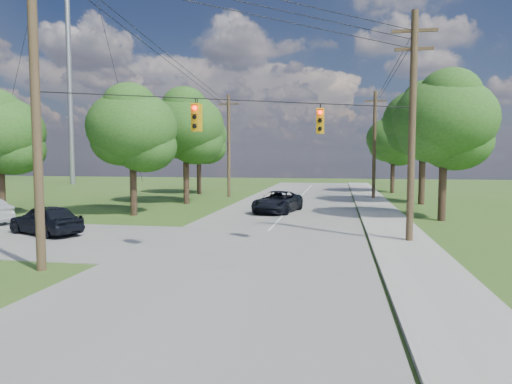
% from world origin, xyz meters
% --- Properties ---
extents(ground, '(140.00, 140.00, 0.00)m').
position_xyz_m(ground, '(0.00, 0.00, 0.00)').
color(ground, '#345B1E').
rests_on(ground, ground).
extents(main_road, '(10.00, 100.00, 0.03)m').
position_xyz_m(main_road, '(2.00, 5.00, 0.01)').
color(main_road, gray).
rests_on(main_road, ground).
extents(sidewalk_east, '(2.60, 100.00, 0.12)m').
position_xyz_m(sidewalk_east, '(8.70, 5.00, 0.06)').
color(sidewalk_east, '#A4A099').
rests_on(sidewalk_east, ground).
extents(pole_sw, '(2.00, 0.32, 12.00)m').
position_xyz_m(pole_sw, '(-4.60, 0.40, 6.23)').
color(pole_sw, brown).
rests_on(pole_sw, ground).
extents(pole_ne, '(2.00, 0.32, 10.50)m').
position_xyz_m(pole_ne, '(8.90, 8.00, 5.47)').
color(pole_ne, brown).
rests_on(pole_ne, ground).
extents(pole_north_e, '(2.00, 0.32, 10.00)m').
position_xyz_m(pole_north_e, '(8.90, 30.00, 5.13)').
color(pole_north_e, brown).
rests_on(pole_north_e, ground).
extents(pole_north_w, '(2.00, 0.32, 10.00)m').
position_xyz_m(pole_north_w, '(-5.00, 30.00, 5.13)').
color(pole_north_w, brown).
rests_on(pole_north_w, ground).
extents(power_lines, '(13.93, 29.62, 4.93)m').
position_xyz_m(power_lines, '(1.50, 11.54, 9.15)').
color(power_lines, black).
rests_on(power_lines, ground).
extents(traffic_signals, '(4.91, 3.27, 1.05)m').
position_xyz_m(traffic_signals, '(2.55, 4.43, 5.50)').
color(traffic_signals, '#CE940C').
rests_on(traffic_signals, ground).
extents(radio_mast, '(0.70, 0.70, 45.00)m').
position_xyz_m(radio_mast, '(-32.00, 46.00, 22.50)').
color(radio_mast, gray).
rests_on(radio_mast, ground).
extents(tree_w_near, '(6.00, 6.00, 8.40)m').
position_xyz_m(tree_w_near, '(-8.00, 15.00, 5.92)').
color(tree_w_near, '#412C20').
rests_on(tree_w_near, ground).
extents(tree_w_mid, '(6.40, 6.40, 9.22)m').
position_xyz_m(tree_w_mid, '(-7.00, 23.00, 6.58)').
color(tree_w_mid, '#412C20').
rests_on(tree_w_mid, ground).
extents(tree_w_far, '(6.00, 6.00, 8.73)m').
position_xyz_m(tree_w_far, '(-9.00, 33.00, 6.25)').
color(tree_w_far, '#412C20').
rests_on(tree_w_far, ground).
extents(tree_e_near, '(6.20, 6.20, 8.81)m').
position_xyz_m(tree_e_near, '(12.00, 16.00, 6.25)').
color(tree_e_near, '#412C20').
rests_on(tree_e_near, ground).
extents(tree_e_mid, '(6.60, 6.60, 9.64)m').
position_xyz_m(tree_e_mid, '(12.50, 26.00, 6.91)').
color(tree_e_mid, '#412C20').
rests_on(tree_e_mid, ground).
extents(tree_e_far, '(5.80, 5.80, 8.32)m').
position_xyz_m(tree_e_far, '(11.50, 38.00, 5.92)').
color(tree_e_far, '#412C20').
rests_on(tree_e_far, ground).
extents(tree_cross_n, '(5.60, 5.60, 7.91)m').
position_xyz_m(tree_cross_n, '(-16.00, 12.50, 5.59)').
color(tree_cross_n, '#412C20').
rests_on(tree_cross_n, ground).
extents(car_cross_dark, '(4.84, 3.48, 1.53)m').
position_xyz_m(car_cross_dark, '(-8.99, 6.94, 0.80)').
color(car_cross_dark, black).
rests_on(car_cross_dark, cross_road).
extents(car_main_north, '(3.46, 5.74, 1.49)m').
position_xyz_m(car_main_north, '(1.41, 18.26, 0.78)').
color(car_main_north, black).
rests_on(car_main_north, main_road).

